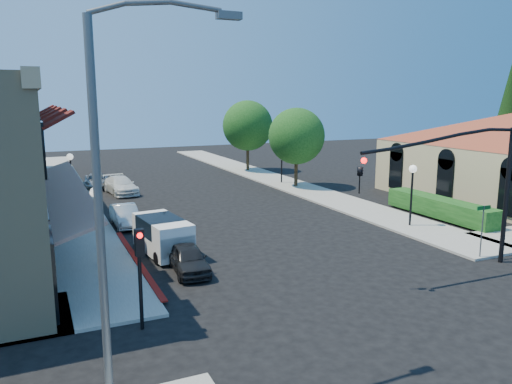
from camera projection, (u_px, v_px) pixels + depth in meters
name	position (u px, v px, depth m)	size (l,w,h in m)	color
ground	(376.00, 304.00, 17.77)	(120.00, 120.00, 0.00)	black
sidewalk_left	(65.00, 193.00, 38.42)	(3.50, 50.00, 0.12)	gray
sidewalk_right	(269.00, 178.00, 45.48)	(3.50, 50.00, 0.12)	gray
curb_red_strip	(137.00, 263.00, 22.16)	(0.25, 10.00, 0.06)	maroon
hedge	(439.00, 218.00, 30.55)	(1.40, 8.00, 1.10)	#134213
conifer_far	(510.00, 108.00, 44.01)	(3.20, 3.20, 11.00)	#312313
street_tree_a	(297.00, 136.00, 40.25)	(4.56, 4.56, 6.48)	#312313
street_tree_b	(248.00, 126.00, 49.15)	(4.94, 4.94, 7.02)	#312313
signal_mast_arm	(473.00, 175.00, 20.71)	(8.01, 0.39, 6.00)	black
secondary_signal	(140.00, 260.00, 15.37)	(0.28, 0.42, 3.32)	black
cobra_streetlight	(114.00, 186.00, 11.31)	(3.60, 0.25, 9.31)	#595B5E
street_name_sign	(483.00, 223.00, 22.45)	(0.80, 0.06, 2.50)	#595B5E
lamppost_left_near	(96.00, 207.00, 21.00)	(0.44, 0.44, 3.57)	black
lamppost_left_far	(71.00, 166.00, 33.54)	(0.44, 0.44, 3.57)	black
lamppost_right_near	(412.00, 180.00, 27.86)	(0.44, 0.44, 3.57)	black
lamppost_right_far	(282.00, 152.00, 42.19)	(0.44, 0.44, 3.57)	black
white_van	(163.00, 234.00, 23.29)	(2.11, 4.03, 1.71)	white
parked_car_a	(188.00, 259.00, 20.97)	(1.37, 3.42, 1.16)	black
parked_car_b	(125.00, 216.00, 28.54)	(1.29, 3.70, 1.22)	silver
parked_car_c	(121.00, 185.00, 38.11)	(1.83, 4.51, 1.31)	white
parked_car_d	(96.00, 181.00, 40.72)	(1.87, 4.05, 1.13)	#96979A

